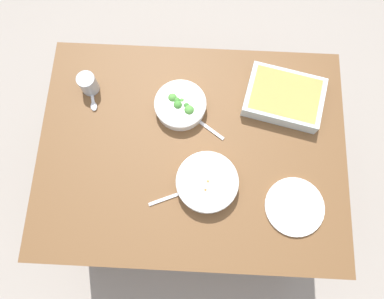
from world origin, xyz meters
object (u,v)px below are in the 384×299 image
stew_bowl (207,182)px  spoon_by_stew (178,194)px  baking_dish (284,97)px  drink_cup (88,84)px  spoon_by_broccoli (201,122)px  broccoli_bowl (180,105)px  side_plate (294,207)px  spoon_spare (92,97)px

stew_bowl → spoon_by_stew: 0.12m
baking_dish → drink_cup: (-0.78, 0.02, 0.00)m
spoon_by_broccoli → broccoli_bowl: bearing=144.8°
stew_bowl → baking_dish: bearing=50.8°
stew_bowl → spoon_by_stew: (-0.11, -0.04, -0.03)m
stew_bowl → side_plate: size_ratio=1.05×
spoon_by_stew → drink_cup: bearing=132.3°
baking_dish → side_plate: 0.43m
spoon_spare → drink_cup: bearing=106.0°
stew_bowl → broccoli_bowl: (-0.12, 0.31, -0.00)m
stew_bowl → spoon_spare: stew_bowl is taller
spoon_by_stew → baking_dish: bearing=45.3°
side_plate → spoon_by_stew: bearing=176.7°
broccoli_bowl → baking_dish: size_ratio=0.60×
baking_dish → spoon_spare: baking_dish is taller
baking_dish → side_plate: baking_dish is taller
spoon_spare → spoon_by_broccoli: bearing=-11.1°
stew_bowl → drink_cup: 0.62m
broccoli_bowl → spoon_by_broccoli: (0.08, -0.06, -0.03)m
stew_bowl → broccoli_bowl: broccoli_bowl is taller
baking_dish → spoon_spare: (-0.77, -0.03, -0.03)m
drink_cup → side_plate: size_ratio=0.39×
spoon_by_stew → spoon_by_broccoli: size_ratio=1.10×
drink_cup → side_plate: (0.82, -0.44, -0.03)m
baking_dish → spoon_spare: 0.77m
spoon_by_stew → spoon_by_broccoli: (0.07, 0.29, 0.00)m
stew_bowl → baking_dish: baking_dish is taller
broccoli_bowl → spoon_spare: broccoli_bowl is taller
side_plate → baking_dish: bearing=94.6°
spoon_spare → baking_dish: bearing=1.9°
drink_cup → baking_dish: bearing=-1.1°
baking_dish → spoon_by_broccoli: 0.35m
side_plate → stew_bowl: bearing=168.0°
spoon_by_broccoli → drink_cup: bearing=164.3°
side_plate → spoon_spare: size_ratio=1.27×
stew_bowl → spoon_spare: bearing=145.1°
spoon_spare → broccoli_bowl: bearing=-4.5°
baking_dish → spoon_by_stew: baking_dish is taller
drink_cup → spoon_by_broccoli: 0.47m
spoon_by_broccoli → spoon_spare: bearing=168.9°
stew_bowl → spoon_spare: size_ratio=1.34×
stew_bowl → drink_cup: bearing=142.5°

